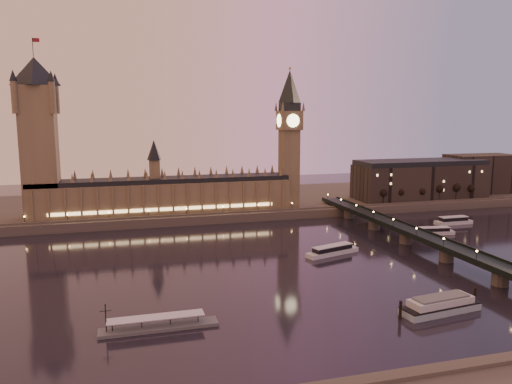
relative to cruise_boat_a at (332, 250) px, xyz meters
The scene contains 18 objects.
ground 41.17m from the cruise_boat_a, 167.52° to the right, with size 700.00×700.00×0.00m, color black.
far_embankment 156.44m from the cruise_boat_a, 93.72° to the left, with size 560.00×130.00×6.00m, color #423D35.
palace_of_westminster 139.24m from the cruise_boat_a, 125.60° to the left, with size 180.00×26.62×52.00m.
victoria_tower 205.54m from the cruise_boat_a, 145.00° to the left, with size 31.68×31.68×118.00m.
big_ben 128.69m from the cruise_boat_a, 82.96° to the left, with size 17.68×17.68×104.00m.
westminster_bridge 52.33m from the cruise_boat_a, ahead, with size 13.20×260.00×15.30m.
city_block 198.13m from the cruise_boat_a, 38.25° to the left, with size 155.00×45.00×34.00m.
bare_tree_0 134.31m from the cruise_boat_a, 48.47° to the left, with size 5.75×5.75×11.68m.
bare_tree_1 145.53m from the cruise_boat_a, 43.66° to the left, with size 5.75×5.75×11.68m.
bare_tree_2 157.64m from the cruise_boat_a, 39.57° to the left, with size 5.75×5.75×11.68m.
bare_tree_3 170.43m from the cruise_boat_a, 36.09° to the left, with size 5.75×5.75×11.68m.
bare_tree_4 183.76m from the cruise_boat_a, 33.10° to the left, with size 5.75×5.75×11.68m.
bare_tree_5 197.53m from the cruise_boat_a, 30.52° to the left, with size 5.75×5.75×11.68m.
cruise_boat_a is the anchor object (origin of this frame).
cruise_boat_b 85.46m from the cruise_boat_a, 17.12° to the left, with size 26.03×10.13×4.68m.
cruise_boat_c 122.21m from the cruise_boat_a, 22.75° to the left, with size 26.80×7.36×5.35m.
moored_barge 85.53m from the cruise_boat_a, 85.35° to the right, with size 37.82×13.33×6.99m.
pontoon_pier 122.36m from the cruise_boat_a, 144.39° to the right, with size 42.14×7.02×11.24m.
Camera 1 is at (-71.07, -233.86, 76.16)m, focal length 35.00 mm.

